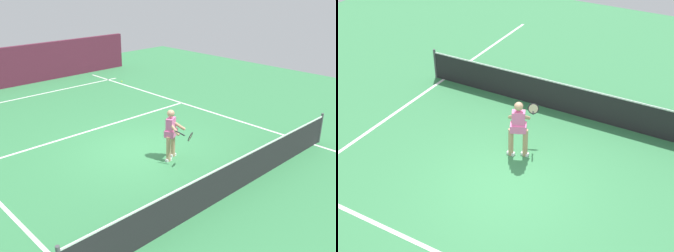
{
  "view_description": "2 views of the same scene",
  "coord_description": "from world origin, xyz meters",
  "views": [
    {
      "loc": [
        6.89,
        8.54,
        5.14
      ],
      "look_at": [
        -0.23,
        1.06,
        1.06
      ],
      "focal_mm": 40.91,
      "sensor_mm": 36.0,
      "label": 1
    },
    {
      "loc": [
        3.82,
        -6.98,
        6.89
      ],
      "look_at": [
        -0.41,
        0.67,
        1.1
      ],
      "focal_mm": 47.67,
      "sensor_mm": 36.0,
      "label": 2
    }
  ],
  "objects": [
    {
      "name": "sideline_left_marking",
      "position": [
        -4.39,
        0.0,
        0.0
      ],
      "size": [
        0.1,
        18.8,
        0.01
      ],
      "primitive_type": "cube",
      "color": "white",
      "rests_on": "ground"
    },
    {
      "name": "sideline_right_marking",
      "position": [
        4.39,
        0.0,
        0.0
      ],
      "size": [
        0.1,
        18.8,
        0.01
      ],
      "primitive_type": "cube",
      "color": "white",
      "rests_on": "ground"
    },
    {
      "name": "tennis_player",
      "position": [
        -0.31,
        1.13,
        0.85
      ],
      "size": [
        0.67,
        1.12,
        1.55
      ],
      "color": "tan",
      "rests_on": "ground"
    },
    {
      "name": "ground_plane",
      "position": [
        0.0,
        0.0,
        0.0
      ],
      "size": [
        27.04,
        27.04,
        0.0
      ],
      "primitive_type": "plane",
      "color": "#38844C"
    },
    {
      "name": "baseline_marking",
      "position": [
        0.0,
        -7.9,
        0.0
      ],
      "size": [
        9.78,
        0.1,
        0.01
      ],
      "primitive_type": "cube",
      "color": "white",
      "rests_on": "ground"
    },
    {
      "name": "court_back_wall",
      "position": [
        0.0,
        -10.1,
        0.97
      ],
      "size": [
        13.78,
        0.24,
        1.94
      ],
      "primitive_type": "cube",
      "color": "#561E33",
      "rests_on": "ground"
    },
    {
      "name": "service_line_marking",
      "position": [
        0.0,
        -2.46,
        0.0
      ],
      "size": [
        8.78,
        0.1,
        0.01
      ],
      "primitive_type": "cube",
      "color": "white",
      "rests_on": "ground"
    },
    {
      "name": "tennis_ball_near",
      "position": [
        -4.62,
        -7.03,
        0.03
      ],
      "size": [
        0.07,
        0.07,
        0.07
      ],
      "primitive_type": "sphere",
      "color": "#D1E533",
      "rests_on": "ground"
    },
    {
      "name": "court_net",
      "position": [
        0.0,
        3.6,
        0.47
      ],
      "size": [
        9.46,
        0.08,
        1.01
      ],
      "color": "#4C4C51",
      "rests_on": "ground"
    }
  ]
}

